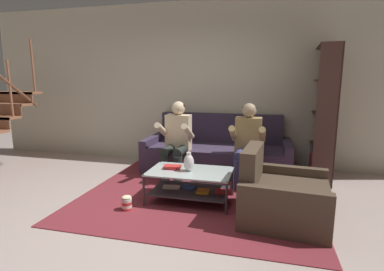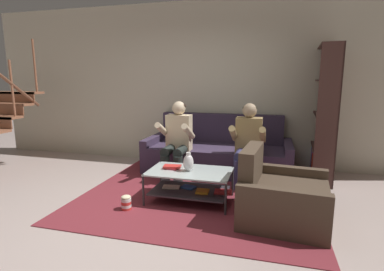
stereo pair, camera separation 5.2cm
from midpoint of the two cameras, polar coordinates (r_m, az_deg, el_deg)
The scene contains 12 objects.
ground at distance 3.57m, azimuth -8.52°, elevation -15.05°, with size 16.80×16.80×0.00m, color #B5A19B.
back_partition at distance 5.56m, azimuth 1.31°, elevation 9.66°, with size 8.40×0.12×2.90m, color beige.
couch at distance 5.12m, azimuth 5.23°, elevation -3.45°, with size 2.40×0.96×0.95m.
person_seated_left at distance 4.62m, azimuth -2.56°, elevation -0.38°, with size 0.50×0.58×1.21m.
person_seated_right at distance 4.42m, azimuth 10.96°, elevation -1.11°, with size 0.50×0.58×1.20m.
coffee_table at distance 3.85m, azimuth 0.14°, elevation -8.73°, with size 1.07×0.64×0.40m.
area_rug at distance 4.44m, azimuth 2.59°, elevation -9.61°, with size 3.03×3.33×0.01m.
vase at distance 3.77m, azimuth -0.29°, elevation -5.12°, with size 0.13×0.13×0.24m.
book_stack at distance 3.90m, azimuth -3.46°, elevation -6.00°, with size 0.24×0.16×0.04m.
bookshelf at distance 5.18m, azimuth 24.38°, elevation 1.50°, with size 0.36×1.11×2.04m.
armchair at distance 3.50m, azimuth 16.92°, elevation -11.26°, with size 0.99×1.02×0.81m.
popcorn_tub at distance 3.74m, azimuth -12.03°, elevation -12.40°, with size 0.12×0.12×0.18m.
Camera 2 is at (1.34, -2.94, 1.53)m, focal length 28.00 mm.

